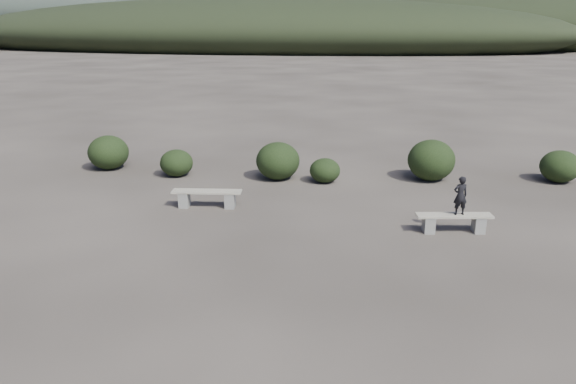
# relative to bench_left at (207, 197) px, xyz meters

# --- Properties ---
(ground) EXTENTS (1200.00, 1200.00, 0.00)m
(ground) POSITION_rel_bench_left_xyz_m (2.67, -5.20, -0.29)
(ground) COLOR #2F2924
(ground) RESTS_ON ground
(bench_left) EXTENTS (1.92, 0.67, 0.47)m
(bench_left) POSITION_rel_bench_left_xyz_m (0.00, 0.00, 0.00)
(bench_left) COLOR gray
(bench_left) RESTS_ON ground
(bench_right) EXTENTS (1.83, 0.73, 0.45)m
(bench_right) POSITION_rel_bench_left_xyz_m (6.43, -0.61, -0.01)
(bench_right) COLOR gray
(bench_right) RESTS_ON ground
(seated_person) EXTENTS (0.40, 0.33, 0.94)m
(seated_person) POSITION_rel_bench_left_xyz_m (6.52, -0.59, 0.64)
(seated_person) COLOR black
(seated_person) RESTS_ON bench_right
(shrub_a) EXTENTS (1.07, 1.07, 0.87)m
(shrub_a) POSITION_rel_bench_left_xyz_m (-2.05, 2.86, 0.15)
(shrub_a) COLOR black
(shrub_a) RESTS_ON ground
(shrub_b) EXTENTS (1.39, 1.39, 1.19)m
(shrub_b) POSITION_rel_bench_left_xyz_m (1.27, 3.17, 0.31)
(shrub_b) COLOR black
(shrub_b) RESTS_ON ground
(shrub_c) EXTENTS (0.96, 0.96, 0.77)m
(shrub_c) POSITION_rel_bench_left_xyz_m (2.80, 3.08, 0.10)
(shrub_c) COLOR black
(shrub_c) RESTS_ON ground
(shrub_d) EXTENTS (1.48, 1.48, 1.30)m
(shrub_d) POSITION_rel_bench_left_xyz_m (6.05, 4.03, 0.36)
(shrub_d) COLOR black
(shrub_d) RESTS_ON ground
(shrub_e) EXTENTS (1.21, 1.21, 1.01)m
(shrub_e) POSITION_rel_bench_left_xyz_m (10.00, 4.60, 0.22)
(shrub_e) COLOR black
(shrub_e) RESTS_ON ground
(shrub_f) EXTENTS (1.36, 1.36, 1.15)m
(shrub_f) POSITION_rel_bench_left_xyz_m (-4.67, 3.26, 0.29)
(shrub_f) COLOR black
(shrub_f) RESTS_ON ground
(mountain_ridges) EXTENTS (500.00, 400.00, 56.00)m
(mountain_ridges) POSITION_rel_bench_left_xyz_m (-4.81, 333.86, 10.55)
(mountain_ridges) COLOR black
(mountain_ridges) RESTS_ON ground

